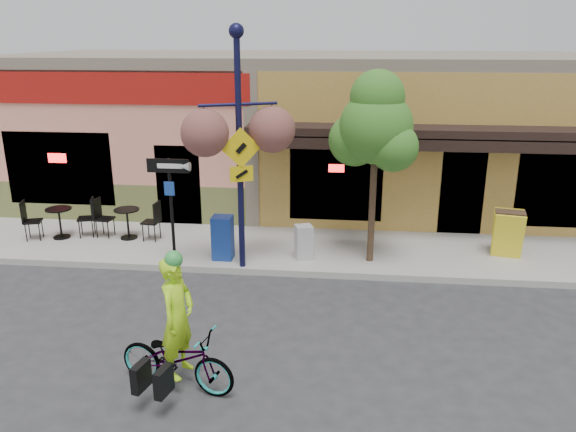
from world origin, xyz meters
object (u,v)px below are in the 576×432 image
object	(u,v)px
cyclist_rider	(178,333)
newspaper_box_grey	(304,242)
bicycle	(177,358)
building	(303,126)
one_way_sign	(172,212)
lamp_post	(240,152)
street_tree	(374,168)
newspaper_box_blue	(223,238)

from	to	relation	value
cyclist_rider	newspaper_box_grey	distance (m)	5.15
bicycle	newspaper_box_grey	distance (m)	5.15
building	bicycle	size ratio (longest dim) A/B	9.81
bicycle	one_way_sign	bearing A→B (deg)	31.01
bicycle	cyclist_rider	size ratio (longest dim) A/B	1.01
one_way_sign	building	bearing A→B (deg)	72.10
bicycle	lamp_post	size ratio (longest dim) A/B	0.36
newspaper_box_grey	one_way_sign	bearing A→B (deg)	171.38
bicycle	cyclist_rider	world-z (taller)	cyclist_rider
one_way_sign	street_tree	world-z (taller)	street_tree
cyclist_rider	one_way_sign	size ratio (longest dim) A/B	0.76
building	bicycle	xyz separation A→B (m)	(-0.95, -11.20, -1.76)
cyclist_rider	lamp_post	world-z (taller)	lamp_post
newspaper_box_grey	building	bearing A→B (deg)	74.81
lamp_post	newspaper_box_grey	xyz separation A→B (m)	(1.31, 0.58, -2.17)
one_way_sign	street_tree	bearing A→B (deg)	8.98
lamp_post	one_way_sign	bearing A→B (deg)	156.15
building	newspaper_box_grey	distance (m)	6.52
one_way_sign	newspaper_box_blue	distance (m)	1.30
lamp_post	one_way_sign	xyz separation A→B (m)	(-1.54, -0.00, -1.37)
lamp_post	street_tree	xyz separation A→B (m)	(2.83, 0.63, -0.42)
bicycle	street_tree	xyz separation A→B (m)	(3.00, 4.97, 1.81)
building	cyclist_rider	bearing A→B (deg)	-94.60
newspaper_box_grey	cyclist_rider	bearing A→B (deg)	-126.40
building	lamp_post	bearing A→B (deg)	-96.46
cyclist_rider	newspaper_box_blue	size ratio (longest dim) A/B	1.81
newspaper_box_blue	newspaper_box_grey	bearing A→B (deg)	6.33
newspaper_box_grey	street_tree	xyz separation A→B (m)	(1.51, 0.05, 1.75)
lamp_post	newspaper_box_grey	bearing A→B (deg)	-0.02
one_way_sign	bicycle	bearing A→B (deg)	-71.72
lamp_post	street_tree	bearing A→B (deg)	-11.32
cyclist_rider	bicycle	bearing A→B (deg)	103.53
building	cyclist_rider	xyz separation A→B (m)	(-0.90, -11.20, -1.33)
building	bicycle	world-z (taller)	building
bicycle	cyclist_rider	xyz separation A→B (m)	(0.05, 0.00, 0.43)
newspaper_box_blue	street_tree	distance (m)	3.74
one_way_sign	newspaper_box_grey	bearing A→B (deg)	12.29
one_way_sign	newspaper_box_blue	size ratio (longest dim) A/B	2.38
building	street_tree	xyz separation A→B (m)	(2.05, -6.22, 0.05)
bicycle	lamp_post	world-z (taller)	lamp_post
lamp_post	bicycle	bearing A→B (deg)	-116.16
bicycle	newspaper_box_grey	world-z (taller)	bicycle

